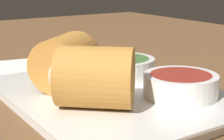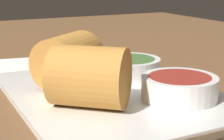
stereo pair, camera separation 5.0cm
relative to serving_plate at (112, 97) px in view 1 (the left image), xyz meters
The scene contains 7 objects.
table_surface 3.04cm from the serving_plate, 64.74° to the right, with size 180.00×140.00×2.00cm.
serving_plate is the anchor object (origin of this frame).
roll_front_left 7.05cm from the serving_plate, 55.94° to the right, with size 9.90×10.03×6.40cm.
roll_front_right 7.10cm from the serving_plate, 146.24° to the right, with size 9.86×10.03×6.40cm.
dipping_bowl_near 6.87cm from the serving_plate, 132.88° to the left, with size 8.48×8.48×2.57cm.
dipping_bowl_far 8.29cm from the serving_plate, 42.24° to the left, with size 8.48×8.48×2.57cm.
napkin 21.79cm from the serving_plate, 167.24° to the right, with size 12.92×11.53×0.60cm.
Camera 1 is at (34.42, -21.30, 17.00)cm, focal length 60.00 mm.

